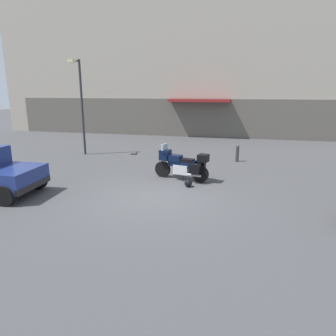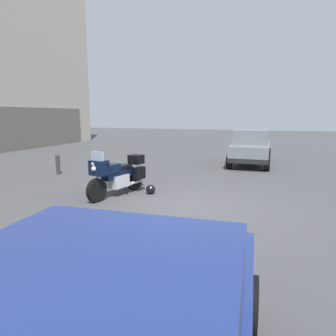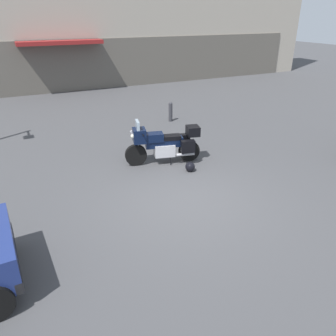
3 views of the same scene
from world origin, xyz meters
TOP-DOWN VIEW (x-y plane):
  - ground_plane at (0.00, 0.00)m, footprint 80.00×80.00m
  - motorcycle at (0.48, 2.20)m, footprint 2.23×1.03m
  - helmet at (0.88, 1.33)m, footprint 0.28×0.28m
  - bollard_curbside at (2.52, 5.92)m, footprint 0.16×0.16m

SIDE VIEW (x-z plane):
  - ground_plane at x=0.00m, z-range 0.00..0.00m
  - helmet at x=0.88m, z-range 0.00..0.28m
  - bollard_curbside at x=2.52m, z-range 0.03..0.84m
  - motorcycle at x=0.48m, z-range -0.06..1.30m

